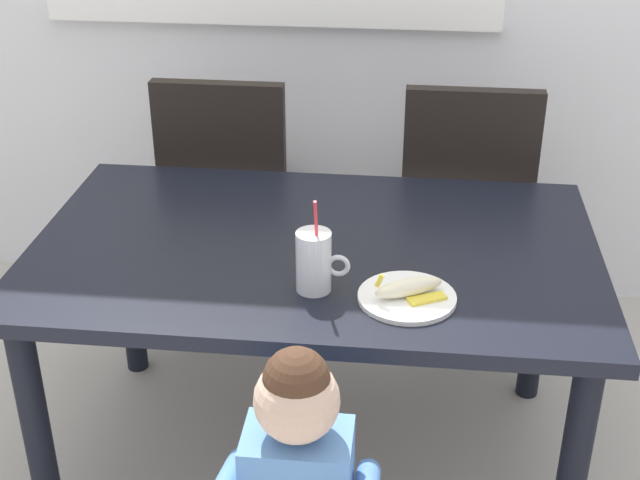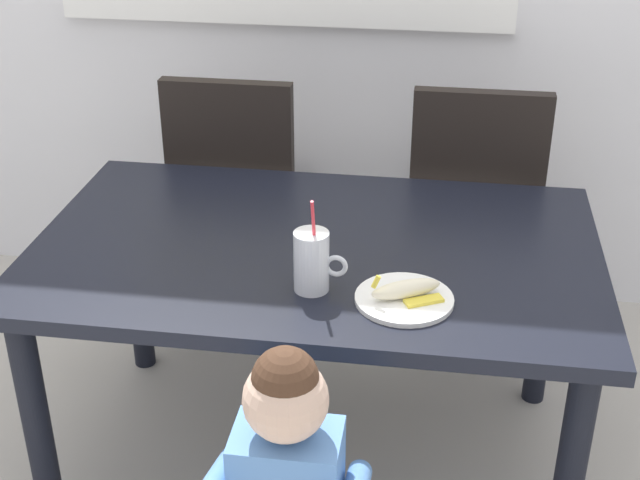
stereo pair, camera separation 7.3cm
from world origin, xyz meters
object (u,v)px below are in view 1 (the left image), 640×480
(snack_plate, at_px, (407,297))
(peeled_banana, at_px, (410,288))
(dining_table, at_px, (314,274))
(toddler_standing, at_px, (298,479))
(dining_chair_left, at_px, (230,191))
(dining_chair_right, at_px, (464,199))
(milk_cup, at_px, (314,265))

(snack_plate, bearing_deg, peeled_banana, 24.30)
(dining_table, distance_m, toddler_standing, 0.67)
(dining_table, height_order, peeled_banana, peeled_banana)
(peeled_banana, bearing_deg, dining_chair_left, 123.90)
(dining_chair_left, xyz_separation_m, peeled_banana, (0.62, -0.92, 0.20))
(dining_chair_right, bearing_deg, dining_table, 58.52)
(peeled_banana, bearing_deg, snack_plate, -155.70)
(dining_table, distance_m, dining_chair_right, 0.81)
(dining_table, relative_size, dining_chair_right, 1.53)
(dining_table, height_order, snack_plate, snack_plate)
(snack_plate, height_order, peeled_banana, peeled_banana)
(toddler_standing, relative_size, milk_cup, 3.37)
(dining_chair_left, xyz_separation_m, snack_plate, (0.61, -0.92, 0.18))
(snack_plate, xyz_separation_m, peeled_banana, (0.00, 0.00, 0.03))
(snack_plate, bearing_deg, toddler_standing, -116.05)
(snack_plate, bearing_deg, dining_table, 134.35)
(toddler_standing, relative_size, snack_plate, 3.64)
(dining_table, distance_m, peeled_banana, 0.37)
(snack_plate, distance_m, peeled_banana, 0.03)
(dining_chair_right, height_order, milk_cup, milk_cup)
(dining_chair_left, distance_m, snack_plate, 1.12)
(peeled_banana, bearing_deg, dining_chair_right, 79.66)
(toddler_standing, bearing_deg, dining_chair_right, 74.40)
(toddler_standing, bearing_deg, milk_cup, 92.21)
(dining_chair_left, relative_size, toddler_standing, 1.15)
(dining_table, bearing_deg, peeled_banana, -44.86)
(toddler_standing, xyz_separation_m, milk_cup, (-0.02, 0.44, 0.25))
(dining_table, relative_size, dining_chair_left, 1.53)
(dining_chair_right, xyz_separation_m, toddler_standing, (-0.38, -1.35, -0.02))
(toddler_standing, bearing_deg, snack_plate, 63.95)
(dining_chair_right, bearing_deg, snack_plate, 79.41)
(toddler_standing, distance_m, peeled_banana, 0.51)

